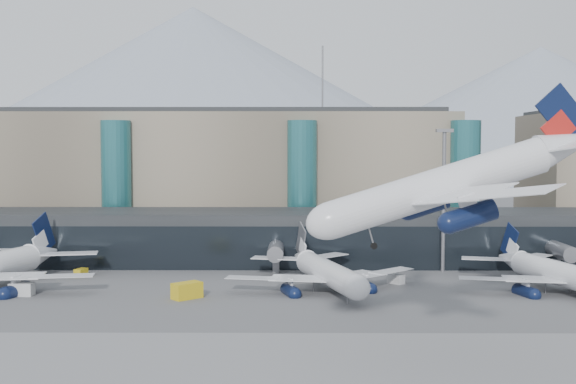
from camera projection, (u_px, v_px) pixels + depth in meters
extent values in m
plane|color=#515154|center=(267.00, 345.00, 82.03)|extent=(900.00, 900.00, 0.00)
cube|color=black|center=(277.00, 237.00, 139.59)|extent=(170.00, 18.00, 10.00)
cube|color=black|center=(276.00, 248.00, 130.77)|extent=(170.00, 0.40, 8.00)
cylinder|color=slate|center=(276.00, 249.00, 128.66)|extent=(2.80, 14.00, 2.80)
cube|color=slate|center=(276.00, 266.00, 128.85)|extent=(1.20, 1.20, 2.40)
cylinder|color=slate|center=(556.00, 249.00, 128.35)|extent=(2.80, 14.00, 2.80)
cube|color=slate|center=(556.00, 266.00, 128.55)|extent=(1.20, 1.20, 2.40)
cube|color=gray|center=(175.00, 178.00, 171.03)|extent=(130.00, 30.00, 30.00)
cube|color=black|center=(174.00, 112.00, 170.03)|extent=(123.50, 28.00, 1.00)
cylinder|color=#27686E|center=(116.00, 186.00, 155.19)|extent=(6.40, 6.40, 28.00)
cylinder|color=#27686E|center=(302.00, 186.00, 154.94)|extent=(6.40, 6.40, 28.00)
cylinder|color=#27686E|center=(465.00, 186.00, 154.73)|extent=(6.40, 6.40, 28.00)
cylinder|color=slate|center=(323.00, 80.00, 169.33)|extent=(0.40, 0.40, 16.00)
cone|color=gray|center=(194.00, 95.00, 458.05)|extent=(400.00, 400.00, 110.00)
cone|color=gray|center=(540.00, 114.00, 457.51)|extent=(340.00, 340.00, 85.00)
cylinder|color=slate|center=(444.00, 202.00, 128.94)|extent=(0.70, 0.70, 25.00)
cube|color=slate|center=(445.00, 131.00, 128.11)|extent=(3.00, 1.20, 0.60)
cylinder|color=silver|center=(453.00, 170.00, 74.85)|extent=(23.71, 7.27, 3.88)
ellipsoid|color=silver|center=(343.00, 171.00, 73.21)|extent=(5.94, 4.63, 3.88)
cube|color=silver|center=(503.00, 180.00, 66.87)|extent=(13.95, 17.07, 0.19)
cylinder|color=#0C1637|center=(481.00, 200.00, 68.80)|extent=(4.94, 2.80, 2.13)
cube|color=silver|center=(440.00, 173.00, 83.38)|extent=(10.20, 17.63, 0.19)
cylinder|color=#0C1637|center=(435.00, 191.00, 81.34)|extent=(4.94, 2.80, 2.13)
cube|color=silver|center=(565.00, 165.00, 81.56)|extent=(6.06, 9.31, 0.16)
cylinder|color=slate|center=(376.00, 195.00, 73.86)|extent=(0.16, 0.16, 3.10)
cylinder|color=black|center=(376.00, 208.00, 73.95)|extent=(0.72, 0.34, 0.69)
cylinder|color=black|center=(471.00, 209.00, 72.95)|extent=(0.93, 0.47, 0.88)
cylinder|color=black|center=(454.00, 205.00, 77.54)|extent=(0.93, 0.47, 0.88)
cone|color=silver|center=(51.00, 244.00, 128.94)|extent=(6.32, 8.41, 4.33)
cube|color=silver|center=(44.00, 265.00, 111.99)|extent=(19.38, 8.92, 0.22)
cylinder|color=#0C1637|center=(26.00, 280.00, 111.38)|extent=(3.80, 5.70, 2.38)
cube|color=silver|center=(76.00, 244.00, 127.38)|extent=(10.25, 5.54, 0.17)
cube|color=silver|center=(26.00, 242.00, 130.47)|extent=(9.52, 9.50, 0.17)
cube|color=#0C1637|center=(52.00, 225.00, 129.07)|extent=(2.13, 6.27, 7.63)
cube|color=silver|center=(48.00, 232.00, 128.08)|extent=(1.55, 4.23, 4.17)
cylinder|color=black|center=(5.00, 286.00, 113.51)|extent=(0.66, 1.06, 0.99)
cylinder|color=silver|center=(325.00, 264.00, 112.65)|extent=(9.94, 22.62, 3.73)
ellipsoid|color=silver|center=(351.00, 276.00, 101.87)|extent=(5.05, 6.06, 3.73)
cone|color=silver|center=(298.00, 250.00, 126.50)|extent=(5.39, 7.22, 3.73)
cube|color=silver|center=(369.00, 264.00, 116.45)|extent=(15.65, 14.72, 0.19)
cylinder|color=#0C1637|center=(361.00, 278.00, 114.81)|extent=(3.24, 4.89, 2.05)
cube|color=silver|center=(322.00, 248.00, 127.73)|extent=(8.21, 8.14, 0.15)
cube|color=silver|center=(273.00, 269.00, 112.01)|extent=(16.69, 7.79, 0.19)
cylinder|color=#0C1637|center=(287.00, 282.00, 111.43)|extent=(3.24, 4.89, 2.05)
cube|color=silver|center=(273.00, 250.00, 125.24)|extent=(8.83, 4.82, 0.15)
cube|color=slate|center=(298.00, 233.00, 126.61)|extent=(1.79, 5.40, 6.56)
cube|color=silver|center=(299.00, 240.00, 125.76)|extent=(1.30, 3.64, 3.59)
cylinder|color=slate|center=(343.00, 289.00, 105.26)|extent=(0.15, 0.15, 2.98)
cylinder|color=black|center=(343.00, 298.00, 105.34)|extent=(0.41, 0.70, 0.66)
cylinder|color=black|center=(336.00, 286.00, 114.43)|extent=(0.56, 0.91, 0.85)
cylinder|color=black|center=(310.00, 287.00, 113.19)|extent=(0.56, 0.91, 0.85)
cylinder|color=silver|center=(555.00, 265.00, 111.86)|extent=(9.45, 22.65, 3.72)
cone|color=silver|center=(504.00, 251.00, 125.78)|extent=(5.27, 7.16, 3.72)
cube|color=silver|center=(527.00, 249.00, 126.91)|extent=(8.28, 8.04, 0.15)
cube|color=silver|center=(503.00, 269.00, 111.41)|extent=(16.74, 8.12, 0.19)
cylinder|color=#0C1637|center=(518.00, 282.00, 110.78)|extent=(3.15, 4.87, 2.05)
cube|color=silver|center=(481.00, 250.00, 124.62)|extent=(8.85, 4.98, 0.15)
cube|color=#0C1637|center=(503.00, 233.00, 125.90)|extent=(1.67, 5.42, 6.55)
cube|color=silver|center=(506.00, 240.00, 125.04)|extent=(1.22, 3.66, 3.58)
cylinder|color=black|center=(563.00, 287.00, 113.60)|extent=(0.54, 0.91, 0.85)
cylinder|color=black|center=(538.00, 288.00, 112.46)|extent=(0.54, 0.91, 0.85)
cube|color=silver|center=(22.00, 289.00, 108.79)|extent=(3.52, 2.05, 1.95)
cube|color=gold|center=(81.00, 272.00, 124.91)|extent=(2.10, 2.66, 1.34)
cube|color=silver|center=(558.00, 272.00, 124.18)|extent=(3.64, 3.18, 1.84)
cube|color=silver|center=(396.00, 279.00, 118.45)|extent=(2.92, 3.05, 1.56)
cube|color=gold|center=(187.00, 291.00, 106.73)|extent=(4.76, 4.57, 2.39)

